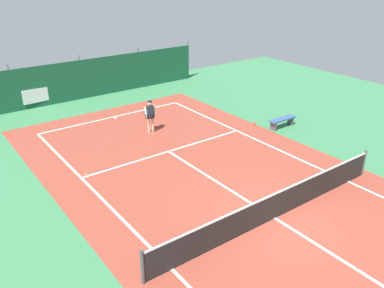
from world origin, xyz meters
TOP-DOWN VIEW (x-y plane):
  - ground_plane at (0.00, 0.00)m, footprint 36.00×36.00m
  - court_surface at (0.00, 0.00)m, footprint 11.02×26.60m
  - tennis_net at (0.00, 0.00)m, footprint 10.12×0.10m
  - back_fence at (-0.00, 16.53)m, footprint 16.30×0.98m
  - tennis_player at (0.53, 8.80)m, footprint 0.85×0.64m
  - tennis_ball_near_player at (-0.07, 3.18)m, footprint 0.07×0.07m
  - tennis_ball_midcourt at (-3.85, 6.55)m, footprint 0.07×0.07m
  - parked_car at (-2.86, 18.06)m, footprint 2.26×4.33m
  - courtside_bench at (6.31, 5.38)m, footprint 1.60×0.40m
  - water_bottle at (5.32, 6.37)m, footprint 0.08×0.08m

SIDE VIEW (x-z plane):
  - ground_plane at x=0.00m, z-range 0.00..0.00m
  - court_surface at x=0.00m, z-range 0.00..0.01m
  - tennis_ball_near_player at x=-0.07m, z-range 0.00..0.07m
  - tennis_ball_midcourt at x=-3.85m, z-range 0.00..0.07m
  - water_bottle at x=5.32m, z-range 0.00..0.24m
  - courtside_bench at x=6.31m, z-range 0.13..0.62m
  - tennis_net at x=0.00m, z-range -0.04..1.06m
  - back_fence at x=0.00m, z-range -0.68..2.02m
  - parked_car at x=-2.86m, z-range 0.00..1.68m
  - tennis_player at x=0.53m, z-range 0.14..1.78m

